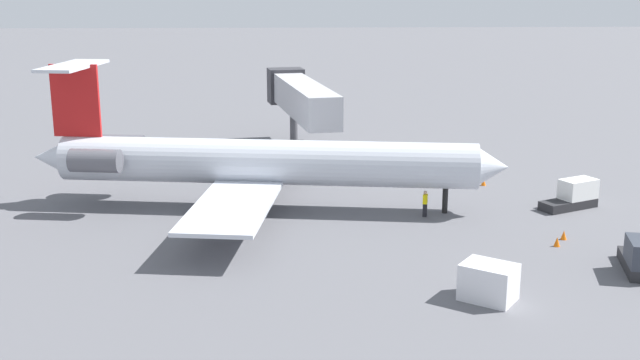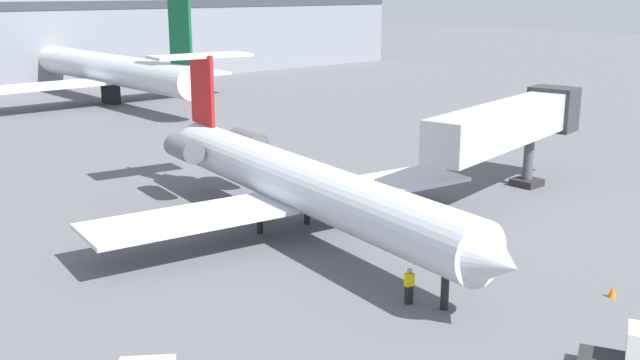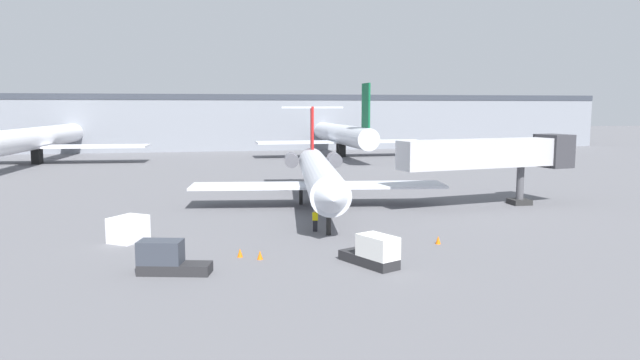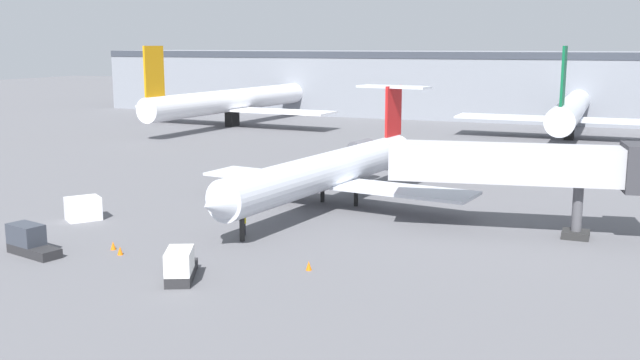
% 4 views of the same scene
% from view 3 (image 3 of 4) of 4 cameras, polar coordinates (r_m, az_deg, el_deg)
% --- Properties ---
extents(ground_plane, '(400.00, 400.00, 0.10)m').
position_cam_3_polar(ground_plane, '(55.03, 1.55, -2.63)').
color(ground_plane, '#5B5B60').
extents(regional_jet, '(24.14, 31.37, 9.34)m').
position_cam_3_polar(regional_jet, '(54.48, -0.16, 0.69)').
color(regional_jet, silver).
rests_on(regional_jet, ground_plane).
extents(jet_bridge, '(18.24, 6.02, 6.65)m').
position_cam_3_polar(jet_bridge, '(56.88, 16.95, 2.47)').
color(jet_bridge, '#ADADB2').
rests_on(jet_bridge, ground_plane).
extents(ground_crew_marshaller, '(0.46, 0.38, 1.69)m').
position_cam_3_polar(ground_crew_marshaller, '(43.83, -0.47, -3.95)').
color(ground_crew_marshaller, black).
rests_on(ground_crew_marshaller, ground_plane).
extents(baggage_tug_lead, '(4.22, 2.31, 1.90)m').
position_cam_3_polar(baggage_tug_lead, '(34.04, -14.74, -7.48)').
color(baggage_tug_lead, '#262628').
rests_on(baggage_tug_lead, ground_plane).
extents(baggage_tug_trailing, '(2.98, 4.21, 1.90)m').
position_cam_3_polar(baggage_tug_trailing, '(34.56, 5.27, -7.05)').
color(baggage_tug_trailing, '#262628').
rests_on(baggage_tug_trailing, ground_plane).
extents(cargo_container_uld, '(2.91, 3.05, 1.76)m').
position_cam_3_polar(cargo_container_uld, '(42.71, -18.23, -4.58)').
color(cargo_container_uld, silver).
rests_on(cargo_container_uld, ground_plane).
extents(traffic_cone_near, '(0.36, 0.36, 0.55)m').
position_cam_3_polar(traffic_cone_near, '(36.92, -7.83, -7.06)').
color(traffic_cone_near, orange).
rests_on(traffic_cone_near, ground_plane).
extents(traffic_cone_mid, '(0.36, 0.36, 0.55)m').
position_cam_3_polar(traffic_cone_mid, '(40.80, 11.48, -5.77)').
color(traffic_cone_mid, orange).
rests_on(traffic_cone_mid, ground_plane).
extents(traffic_cone_far, '(0.36, 0.36, 0.55)m').
position_cam_3_polar(traffic_cone_far, '(36.24, -5.89, -7.31)').
color(traffic_cone_far, orange).
rests_on(traffic_cone_far, ground_plane).
extents(terminal_building, '(157.94, 22.10, 11.95)m').
position_cam_3_polar(terminal_building, '(135.39, -6.34, 5.72)').
color(terminal_building, gray).
rests_on(terminal_building, ground_plane).
extents(parked_airliner_west_end, '(35.83, 42.38, 13.01)m').
position_cam_3_polar(parked_airliner_west_end, '(106.20, -26.06, 3.63)').
color(parked_airliner_west_end, white).
rests_on(parked_airliner_west_end, ground_plane).
extents(parked_airliner_west_mid, '(31.69, 37.72, 13.01)m').
position_cam_3_polar(parked_airliner_west_mid, '(109.25, 2.10, 4.43)').
color(parked_airliner_west_mid, silver).
rests_on(parked_airliner_west_mid, ground_plane).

